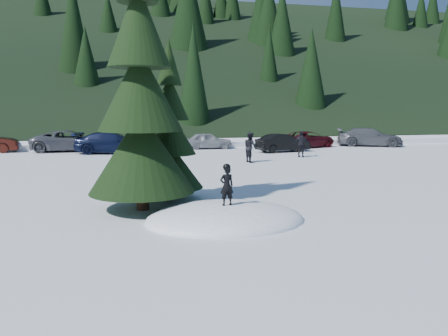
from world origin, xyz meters
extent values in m
plane|color=white|center=(0.00, 0.00, 0.00)|extent=(200.00, 200.00, 0.00)
ellipsoid|color=white|center=(0.00, 0.00, 0.00)|extent=(4.48, 3.52, 0.96)
cylinder|color=#311D10|center=(-2.20, 1.80, 0.70)|extent=(0.38, 0.38, 1.40)
cone|color=black|center=(-2.20, 1.80, 1.79)|extent=(3.20, 3.20, 2.46)
cone|color=black|center=(-2.20, 1.80, 3.65)|extent=(2.54, 2.54, 2.46)
cone|color=black|center=(-2.20, 1.80, 5.51)|extent=(1.88, 1.88, 2.46)
cylinder|color=#311D10|center=(-1.20, 3.20, 0.50)|extent=(0.26, 0.26, 1.00)
cone|color=black|center=(-1.20, 3.20, 1.16)|extent=(2.20, 2.20, 1.52)
cone|color=black|center=(-1.20, 3.20, 2.31)|extent=(1.75, 1.75, 1.52)
cone|color=black|center=(-1.20, 3.20, 3.46)|extent=(1.29, 1.29, 1.52)
cone|color=black|center=(-1.20, 3.20, 4.61)|extent=(0.84, 0.84, 1.52)
imported|color=black|center=(-0.01, -0.22, 1.01)|extent=(0.42, 0.31, 1.07)
imported|color=black|center=(4.25, 12.53, 0.87)|extent=(0.84, 0.98, 1.74)
imported|color=black|center=(8.12, 14.34, 0.84)|extent=(1.05, 0.85, 1.67)
imported|color=#4E4F55|center=(-6.70, 21.51, 0.75)|extent=(5.46, 2.57, 1.51)
imported|color=black|center=(-3.67, 19.23, 0.74)|extent=(5.40, 3.12, 1.47)
imported|color=gray|center=(3.36, 21.33, 0.63)|extent=(3.73, 1.60, 1.25)
imported|color=black|center=(8.14, 17.78, 0.64)|extent=(4.11, 2.16, 1.29)
imported|color=#3A0A10|center=(11.29, 20.74, 0.64)|extent=(5.08, 3.66, 1.29)
imported|color=#4F5257|center=(16.72, 20.77, 0.75)|extent=(5.57, 4.01, 1.50)
camera|label=1|loc=(-2.56, -11.56, 3.10)|focal=35.00mm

